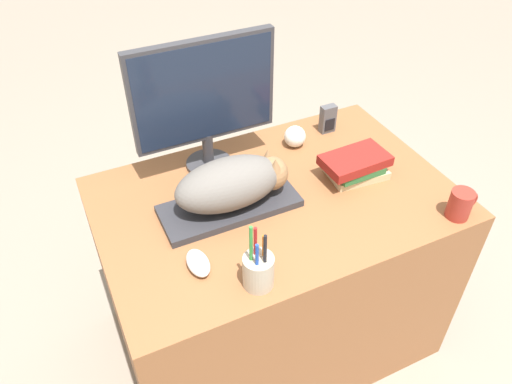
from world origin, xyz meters
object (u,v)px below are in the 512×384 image
Objects in this scene: baseball at (295,136)px; phone at (328,119)px; coffee_mug at (461,204)px; book_stack at (356,166)px; computer_mouse at (198,263)px; monitor at (204,97)px; cat at (234,182)px; keyboard at (230,206)px; pen_cup at (258,270)px.

baseball is 0.73× the size of phone.
coffee_mug reaches higher than book_stack.
coffee_mug is at bearing -10.37° from computer_mouse.
computer_mouse is 0.65m from baseball.
monitor is at bearing 147.90° from book_stack.
keyboard is at bearing -180.00° from cat.
pen_cup is at bearing -135.01° from phone.
keyboard is 4.02× the size of phone.
baseball is at bearing 52.76° from pen_cup.
monitor is 4.45× the size of computer_mouse.
phone is (0.48, 0.01, -0.21)m from monitor.
keyboard is at bearing 152.09° from coffee_mug.
cat reaches higher than coffee_mug.
pen_cup is 1.98× the size of phone.
book_stack is (-0.06, -0.27, -0.01)m from phone.
pen_cup reaches higher than cat.
computer_mouse is 0.98× the size of phone.
baseball is (0.52, 0.40, 0.02)m from computer_mouse.
coffee_mug is 0.34m from book_stack.
book_stack is at bearing -32.10° from monitor.
book_stack is at bearing -68.88° from baseball.
keyboard is 4.09× the size of computer_mouse.
baseball reaches higher than keyboard.
cat is at bearing 43.94° from computer_mouse.
computer_mouse is (-0.19, -0.41, -0.25)m from monitor.
computer_mouse is at bearing 135.57° from pen_cup.
keyboard is at bearing -153.92° from phone.
cat is at bearing 176.19° from book_stack.
monitor is at bearing 64.94° from computer_mouse.
phone reaches higher than book_stack.
coffee_mug is at bearing -63.58° from baseball.
monitor is 0.39m from baseball.
book_stack reaches higher than computer_mouse.
baseball is 0.16m from phone.
phone is at bearing 26.08° from keyboard.
computer_mouse is at bearing -142.48° from baseball.
cat is 0.40m from baseball.
computer_mouse is (-0.19, -0.18, -0.08)m from cat.
computer_mouse is at bearing -115.06° from monitor.
monitor reaches higher than cat.
book_stack is at bearing 14.15° from computer_mouse.
coffee_mug is 0.45× the size of book_stack.
monitor is 2.21× the size of pen_cup.
pen_cup is at bearing -98.87° from keyboard.
cat is 0.78× the size of monitor.
baseball is (0.33, 0.21, -0.06)m from cat.
baseball is at bearing -168.85° from phone.
baseball is (0.32, -0.02, -0.23)m from monitor.
book_stack is at bearing -102.59° from phone.
baseball is at bearing 33.22° from cat.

